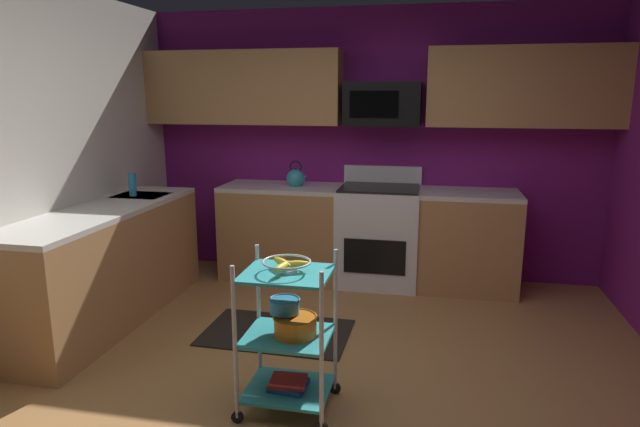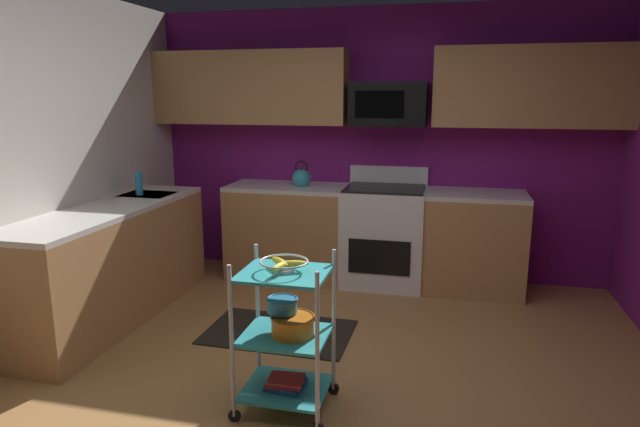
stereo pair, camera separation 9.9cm
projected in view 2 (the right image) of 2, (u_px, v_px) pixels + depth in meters
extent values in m
cube|color=#A87542|center=(319.00, 397.00, 3.32)|extent=(4.40, 4.80, 0.04)
cube|color=#751970|center=(377.00, 145.00, 5.35)|extent=(4.52, 0.06, 2.60)
cube|color=#B27F4C|center=(370.00, 238.00, 5.22)|extent=(2.80, 0.60, 0.88)
cube|color=silver|center=(371.00, 191.00, 5.12)|extent=(2.80, 0.60, 0.04)
cube|color=#B27F4C|center=(112.00, 265.00, 4.38)|extent=(0.60, 2.09, 0.88)
cube|color=silver|center=(107.00, 210.00, 4.28)|extent=(0.60, 2.09, 0.04)
cube|color=#B7BABC|center=(148.00, 203.00, 4.86)|extent=(0.44, 0.36, 0.16)
cube|color=white|center=(384.00, 237.00, 5.19)|extent=(0.76, 0.64, 0.92)
cube|color=black|center=(379.00, 257.00, 4.90)|extent=(0.56, 0.01, 0.32)
cube|color=white|center=(389.00, 175.00, 5.34)|extent=(0.76, 0.06, 0.18)
cube|color=black|center=(385.00, 188.00, 5.09)|extent=(0.72, 0.60, 0.02)
cube|color=#B27F4C|center=(250.00, 88.00, 5.33)|extent=(1.93, 0.33, 0.70)
cube|color=#B27F4C|center=(531.00, 87.00, 4.74)|extent=(1.67, 0.33, 0.70)
cube|color=black|center=(389.00, 104.00, 5.03)|extent=(0.70, 0.38, 0.40)
cube|color=black|center=(379.00, 104.00, 4.86)|extent=(0.44, 0.01, 0.24)
cylinder|color=silver|center=(232.00, 343.00, 2.94)|extent=(0.02, 0.02, 0.88)
cylinder|color=black|center=(234.00, 416.00, 3.03)|extent=(0.07, 0.02, 0.07)
cylinder|color=silver|center=(317.00, 352.00, 2.83)|extent=(0.02, 0.02, 0.88)
cylinder|color=silver|center=(258.00, 314.00, 3.33)|extent=(0.02, 0.02, 0.88)
cylinder|color=black|center=(259.00, 379.00, 3.42)|extent=(0.07, 0.02, 0.07)
cylinder|color=silver|center=(334.00, 321.00, 3.22)|extent=(0.02, 0.02, 0.88)
cylinder|color=black|center=(333.00, 388.00, 3.31)|extent=(0.07, 0.02, 0.07)
cube|color=teal|center=(286.00, 388.00, 3.15)|extent=(0.48, 0.41, 0.02)
cube|color=teal|center=(285.00, 335.00, 3.08)|extent=(0.48, 0.41, 0.02)
cube|color=teal|center=(284.00, 273.00, 3.00)|extent=(0.48, 0.41, 0.02)
torus|color=silver|center=(284.00, 261.00, 2.99)|extent=(0.27, 0.27, 0.01)
cylinder|color=silver|center=(284.00, 270.00, 3.00)|extent=(0.12, 0.12, 0.02)
ellipsoid|color=yellow|center=(293.00, 264.00, 3.00)|extent=(0.17, 0.09, 0.04)
ellipsoid|color=yellow|center=(280.00, 262.00, 3.03)|extent=(0.15, 0.14, 0.04)
ellipsoid|color=yellow|center=(279.00, 267.00, 2.95)|extent=(0.08, 0.17, 0.04)
cylinder|color=orange|center=(293.00, 326.00, 3.06)|extent=(0.24, 0.24, 0.11)
torus|color=orange|center=(293.00, 317.00, 3.05)|extent=(0.25, 0.25, 0.01)
cylinder|color=#338CBF|center=(282.00, 306.00, 3.09)|extent=(0.17, 0.17, 0.08)
torus|color=#338CBF|center=(282.00, 299.00, 3.08)|extent=(0.18, 0.18, 0.01)
cube|color=#1E4C8C|center=(286.00, 384.00, 3.15)|extent=(0.22, 0.20, 0.03)
cube|color=#B22626|center=(286.00, 381.00, 3.14)|extent=(0.22, 0.20, 0.02)
sphere|color=teal|center=(301.00, 178.00, 5.26)|extent=(0.18, 0.18, 0.18)
sphere|color=black|center=(301.00, 170.00, 5.24)|extent=(0.03, 0.03, 0.03)
cone|color=teal|center=(309.00, 177.00, 5.24)|extent=(0.09, 0.04, 0.06)
torus|color=black|center=(301.00, 167.00, 5.23)|extent=(0.12, 0.01, 0.12)
cylinder|color=#2D8CBF|center=(139.00, 184.00, 4.77)|extent=(0.06, 0.06, 0.20)
cube|color=black|center=(279.00, 332.00, 4.17)|extent=(1.11, 0.72, 0.01)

